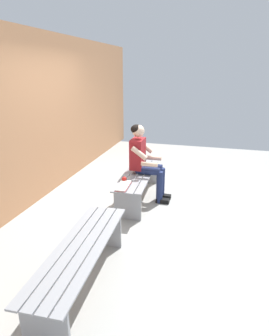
% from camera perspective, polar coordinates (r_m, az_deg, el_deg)
% --- Properties ---
extents(ground_plane, '(10.00, 7.00, 0.04)m').
position_cam_1_polar(ground_plane, '(3.94, 11.02, -14.38)').
color(ground_plane, '#9E9E99').
extents(brick_wall, '(9.50, 0.24, 2.73)m').
position_cam_1_polar(brick_wall, '(4.93, -20.95, 8.87)').
color(brick_wall, '#B27A51').
rests_on(brick_wall, ground).
extents(bench_near, '(1.76, 0.54, 0.48)m').
position_cam_1_polar(bench_near, '(4.89, 0.75, -2.15)').
color(bench_near, gray).
rests_on(bench_near, ground).
extents(bench_far, '(1.74, 0.54, 0.48)m').
position_cam_1_polar(bench_far, '(3.05, -10.49, -16.74)').
color(bench_far, gray).
rests_on(bench_far, ground).
extents(person_seated, '(0.50, 0.69, 1.28)m').
position_cam_1_polar(person_seated, '(4.78, 2.05, 1.75)').
color(person_seated, maroon).
rests_on(person_seated, ground).
extents(apple, '(0.08, 0.08, 0.08)m').
position_cam_1_polar(apple, '(4.46, -2.04, -2.20)').
color(apple, red).
rests_on(apple, bench_near).
extents(book_open, '(0.42, 0.18, 0.02)m').
position_cam_1_polar(book_open, '(4.28, -2.22, -3.55)').
color(book_open, white).
rests_on(book_open, bench_near).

